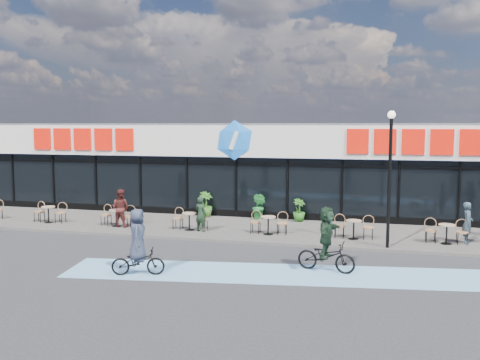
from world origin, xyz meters
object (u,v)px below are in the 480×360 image
object	(u,v)px
pedestrian_b	(468,223)
cyclist_a	(326,244)
lamp_post	(390,167)
potted_plant_right	(259,206)
patron_left	(201,214)
potted_plant_left	(206,204)
patron_right	(120,208)
potted_plant_mid	(299,210)

from	to	relation	value
pedestrian_b	cyclist_a	distance (m)	6.75
lamp_post	cyclist_a	bearing A→B (deg)	-120.96
cyclist_a	potted_plant_right	bearing A→B (deg)	116.34
potted_plant_right	patron_left	xyz separation A→B (m)	(-1.78, -3.31, 0.12)
potted_plant_left	patron_left	world-z (taller)	patron_left
patron_right	cyclist_a	xyz separation A→B (m)	(9.21, -4.32, -0.07)
potted_plant_right	pedestrian_b	size ratio (longest dim) A/B	0.79
patron_left	pedestrian_b	xyz separation A→B (m)	(10.37, 0.46, 0.04)
potted_plant_left	potted_plant_right	xyz separation A→B (m)	(2.65, -0.03, 0.01)
patron_left	pedestrian_b	bearing A→B (deg)	-160.01
lamp_post	potted_plant_right	xyz separation A→B (m)	(-5.67, 4.29, -2.32)
lamp_post	patron_left	distance (m)	7.83
potted_plant_right	cyclist_a	distance (m)	8.41
lamp_post	patron_right	size ratio (longest dim) A/B	2.98
lamp_post	patron_right	bearing A→B (deg)	174.47
pedestrian_b	potted_plant_mid	bearing A→B (deg)	77.61
potted_plant_left	lamp_post	bearing A→B (deg)	-27.45
patron_left	cyclist_a	bearing A→B (deg)	159.95
patron_right	patron_left	bearing A→B (deg)	-176.48
potted_plant_right	patron_left	bearing A→B (deg)	-118.21
cyclist_a	potted_plant_mid	bearing A→B (deg)	103.82
patron_left	patron_right	distance (m)	3.71
cyclist_a	patron_right	bearing A→B (deg)	154.87
potted_plant_left	patron_right	distance (m)	4.31
potted_plant_right	patron_right	size ratio (longest dim) A/B	0.75
patron_left	potted_plant_right	bearing A→B (deg)	-100.76
potted_plant_right	potted_plant_mid	bearing A→B (deg)	-1.76
patron_right	cyclist_a	distance (m)	10.18
pedestrian_b	patron_left	bearing A→B (deg)	102.77
potted_plant_mid	cyclist_a	bearing A→B (deg)	-76.18
potted_plant_mid	potted_plant_left	bearing A→B (deg)	178.89
potted_plant_left	patron_left	size ratio (longest dim) A/B	0.82
lamp_post	pedestrian_b	size ratio (longest dim) A/B	3.15
potted_plant_left	patron_right	xyz separation A→B (m)	(-2.83, -3.24, 0.22)
potted_plant_left	pedestrian_b	bearing A→B (deg)	-14.37
lamp_post	pedestrian_b	distance (m)	3.91
patron_left	pedestrian_b	world-z (taller)	pedestrian_b
potted_plant_right	pedestrian_b	distance (m)	9.05
potted_plant_mid	cyclist_a	xyz separation A→B (m)	(1.84, -7.48, 0.24)
potted_plant_left	patron_right	size ratio (longest dim) A/B	0.73
potted_plant_right	patron_right	bearing A→B (deg)	-149.64
pedestrian_b	patron_right	bearing A→B (deg)	101.70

